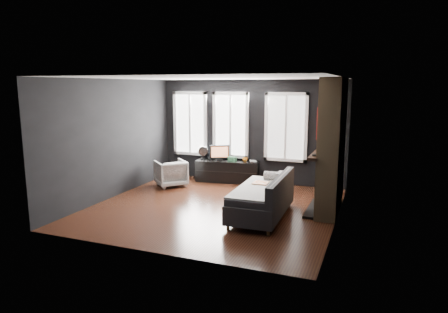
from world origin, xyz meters
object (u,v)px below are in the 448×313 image
at_px(mug, 245,159).
at_px(book, 250,157).
at_px(armchair, 171,172).
at_px(mantel_vase, 322,144).
at_px(monitor, 220,152).
at_px(sofa, 261,196).
at_px(media_console, 228,171).

relative_size(mug, book, 0.61).
distance_m(armchair, mantel_vase, 3.92).
relative_size(monitor, book, 2.39).
height_order(sofa, mug, sofa).
xyz_separation_m(sofa, mug, (-1.18, 2.53, 0.21)).
distance_m(monitor, book, 0.82).
xyz_separation_m(mug, book, (0.11, 0.10, 0.04)).
xyz_separation_m(sofa, armchair, (-2.84, 1.53, -0.06)).
height_order(sofa, monitor, monitor).
height_order(monitor, book, monitor).
height_order(sofa, media_console, sofa).
bearing_deg(mantel_vase, mug, 150.09).
bearing_deg(mantel_vase, book, 146.77).
height_order(armchair, monitor, monitor).
bearing_deg(sofa, book, 111.14).
bearing_deg(media_console, monitor, -170.86).
bearing_deg(book, sofa, -67.86).
relative_size(media_console, book, 7.62).
xyz_separation_m(book, mantel_vase, (2.02, -1.32, 0.64)).
xyz_separation_m(sofa, monitor, (-1.85, 2.43, 0.38)).
distance_m(book, mantel_vase, 2.50).
relative_size(sofa, armchair, 2.72).
height_order(media_console, monitor, monitor).
relative_size(sofa, monitor, 3.83).
xyz_separation_m(armchair, mantel_vase, (3.79, -0.23, 0.95)).
distance_m(sofa, armchair, 3.23).
bearing_deg(mug, book, 42.84).
bearing_deg(media_console, mantel_vase, -31.87).
distance_m(armchair, mug, 1.96).
height_order(sofa, mantel_vase, mantel_vase).
xyz_separation_m(media_console, book, (0.58, 0.13, 0.40)).
bearing_deg(armchair, mug, 164.63).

